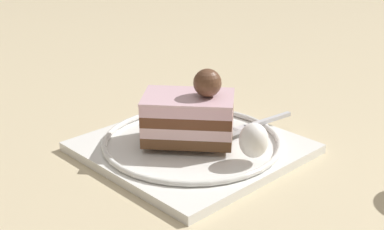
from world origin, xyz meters
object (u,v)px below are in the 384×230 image
whipped_cream_dollop (254,140)px  fork (253,125)px  dessert_plate (192,145)px  cake_slice (190,115)px

whipped_cream_dollop → fork: (0.06, -0.06, -0.02)m
dessert_plate → whipped_cream_dollop: size_ratio=6.23×
dessert_plate → cake_slice: (0.00, 0.00, 0.04)m
cake_slice → fork: bearing=-103.7°
dessert_plate → fork: fork is taller
dessert_plate → fork: bearing=-103.8°
cake_slice → dessert_plate: bearing=-100.4°
cake_slice → whipped_cream_dollop: cake_slice is taller
cake_slice → whipped_cream_dollop: size_ratio=3.08×
dessert_plate → cake_slice: size_ratio=2.02×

